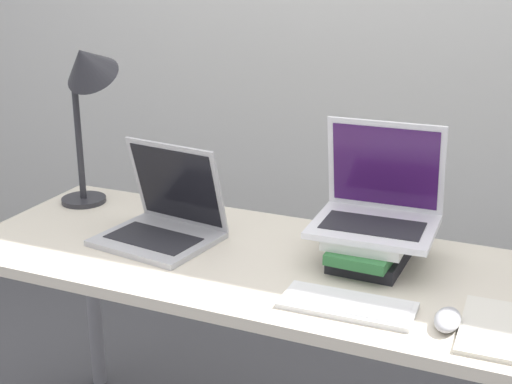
{
  "coord_description": "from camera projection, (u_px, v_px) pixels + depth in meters",
  "views": [
    {
      "loc": [
        0.67,
        -1.26,
        1.5
      ],
      "look_at": [
        -0.01,
        0.31,
        0.91
      ],
      "focal_mm": 50.0,
      "sensor_mm": 36.0,
      "label": 1
    }
  ],
  "objects": [
    {
      "name": "book_stack",
      "position": [
        371.0,
        245.0,
        1.83
      ],
      "size": [
        0.2,
        0.29,
        0.09
      ],
      "color": "black",
      "rests_on": "desk"
    },
    {
      "name": "desk",
      "position": [
        259.0,
        286.0,
        1.89
      ],
      "size": [
        1.6,
        0.63,
        0.73
      ],
      "color": "beige",
      "rests_on": "ground_plane"
    },
    {
      "name": "desk_lamp",
      "position": [
        86.0,
        82.0,
        2.09
      ],
      "size": [
        0.23,
        0.2,
        0.54
      ],
      "color": "#28282D",
      "rests_on": "desk"
    },
    {
      "name": "wireless_keyboard",
      "position": [
        348.0,
        305.0,
        1.6
      ],
      "size": [
        0.3,
        0.13,
        0.01
      ],
      "color": "white",
      "rests_on": "desk"
    },
    {
      "name": "mouse",
      "position": [
        448.0,
        320.0,
        1.52
      ],
      "size": [
        0.06,
        0.1,
        0.03
      ],
      "color": "#B2B2B7",
      "rests_on": "desk"
    },
    {
      "name": "laptop_left",
      "position": [
        164.0,
        221.0,
        1.97
      ],
      "size": [
        0.34,
        0.3,
        0.27
      ],
      "color": "#B2B2B7",
      "rests_on": "desk"
    },
    {
      "name": "laptop_on_books",
      "position": [
        378.0,
        206.0,
        1.82
      ],
      "size": [
        0.31,
        0.27,
        0.26
      ],
      "color": "silver",
      "rests_on": "book_stack"
    }
  ]
}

